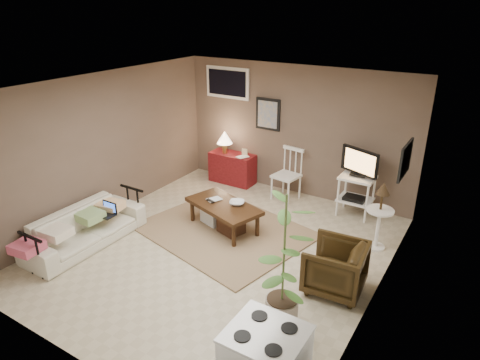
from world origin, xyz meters
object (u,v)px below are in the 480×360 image
Objects in this scene: red_console at (232,165)px; side_table at (381,208)px; spindle_chair at (287,176)px; potted_plant at (284,258)px; coffee_table at (223,214)px; tv_stand at (357,181)px; armchair at (335,265)px; sofa at (84,223)px.

side_table is at bearing -17.08° from red_console.
side_table reaches higher than spindle_chair.
potted_plant is at bearing -64.81° from spindle_chair.
red_console is (-0.94, 1.70, 0.10)m from coffee_table.
spindle_chair is (1.28, -0.13, 0.09)m from red_console.
tv_stand is 2.22m from armchair.
potted_plant is at bearing -39.68° from coffee_table.
side_table is 0.64× the size of potted_plant.
red_console is 1.10× the size of spindle_chair.
side_table is at bearing 167.45° from armchair.
spindle_chair reaches higher than armchair.
sofa is at bearing -149.58° from side_table.
armchair is (3.00, -2.27, -0.00)m from red_console.
sofa reaches higher than coffee_table.
coffee_table is at bearing -61.18° from red_console.
sofa is 3.33m from potted_plant.
sofa is 4.36m from side_table.
red_console is 3.77m from armchair.
side_table is at bearing 78.10° from potted_plant.
tv_stand reaches higher than red_console.
potted_plant reaches higher than red_console.
spindle_chair is at bearing -179.49° from tv_stand.
coffee_table is 2.39m from side_table.
coffee_table is at bearing -162.13° from side_table.
potted_plant is (1.44, -3.06, 0.43)m from spindle_chair.
sofa is 2.57× the size of armchair.
spindle_chair is at bearing 115.19° from potted_plant.
potted_plant reaches higher than sofa.
red_console reaches higher than sofa.
red_console is 2.59m from tv_stand.
coffee_table is 1.91× the size of armchair.
spindle_chair is 0.91× the size of side_table.
armchair is 1.09m from potted_plant.
tv_stand is at bearing -173.15° from armchair.
side_table is 2.26m from potted_plant.
tv_stand is 3.08m from potted_plant.
spindle_chair is 3.41m from potted_plant.
armchair reaches higher than coffee_table.
coffee_table is 1.95m from red_console.
potted_plant reaches higher than coffee_table.
red_console reaches higher than armchair.
side_table is at bearing -24.13° from spindle_chair.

